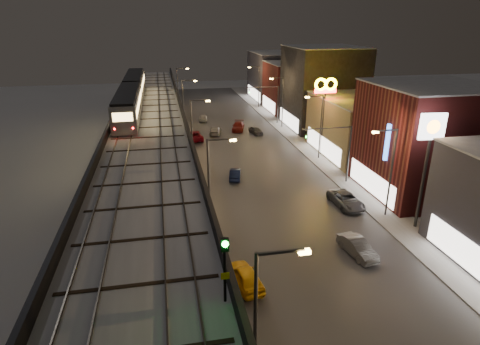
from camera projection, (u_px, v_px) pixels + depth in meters
ground at (247, 332)px, 25.32m from camera, size 220.00×220.00×0.00m
road_surface at (247, 154)px, 58.73m from camera, size 17.00×120.00×0.06m
sidewalk_right at (312, 150)px, 60.52m from camera, size 4.00×120.00×0.14m
under_viaduct_pavement at (153, 160)px, 56.30m from camera, size 11.00×120.00×0.06m
elevated_viaduct at (150, 126)px, 51.41m from camera, size 9.00×100.00×6.30m
viaduct_trackbed at (149, 120)px, 51.25m from camera, size 8.40×100.00×0.32m
viaduct_parapet_streetside at (183, 115)px, 51.89m from camera, size 0.30×100.00×1.10m
viaduct_parapet_far at (114, 118)px, 50.32m from camera, size 0.30×100.00×1.10m
building_b at (426, 140)px, 43.97m from camera, size 12.20×12.20×12.16m
building_c at (364, 126)px, 57.51m from camera, size 12.20×15.20×8.16m
building_d at (323, 88)px, 71.10m from camera, size 12.20×13.20×14.16m
building_e at (297, 87)px, 84.64m from camera, size 12.20×12.20×10.16m
building_f at (278, 76)px, 97.29m from camera, size 12.20×16.20×11.16m
streetlight_left_0 at (261, 321)px, 18.79m from camera, size 2.57×0.28×9.00m
streetlight_left_1 at (212, 180)px, 35.28m from camera, size 2.57×0.28×9.00m
streetlight_right_1 at (389, 167)px, 38.38m from camera, size 2.56×0.28×9.00m
streetlight_left_2 at (194, 129)px, 51.78m from camera, size 2.57×0.28×9.00m
streetlight_right_2 at (319, 123)px, 54.87m from camera, size 2.56×0.28×9.00m
streetlight_left_3 at (185, 102)px, 68.27m from camera, size 2.57×0.28×9.00m
streetlight_right_3 at (281, 99)px, 71.36m from camera, size 2.56×0.28×9.00m
streetlight_left_4 at (179, 86)px, 84.76m from camera, size 2.57×0.28×9.00m
streetlight_right_4 at (258, 84)px, 87.85m from camera, size 2.56×0.28×9.00m
traffic_light_rig_a at (340, 147)px, 46.73m from camera, size 6.10×0.34×7.00m
traffic_light_rig_b at (272, 100)px, 74.21m from camera, size 6.10×0.34×7.00m
subway_train at (132, 93)px, 58.76m from camera, size 2.87×34.65×3.43m
rail_signal at (225, 258)px, 17.13m from camera, size 0.38×0.45×3.28m
car_taxi at (245, 277)px, 29.50m from camera, size 2.47×4.62×1.50m
car_near_white at (235, 174)px, 49.33m from camera, size 2.08×3.91×1.22m
car_mid_silver at (194, 136)px, 65.20m from camera, size 2.90×5.55×1.49m
car_mid_dark at (215, 131)px, 68.46m from camera, size 2.78×4.75×1.29m
car_far_white at (203, 118)px, 77.47m from camera, size 1.91×3.87×1.27m
car_onc_silver at (357, 248)px, 33.32m from camera, size 2.08×4.40×1.39m
car_onc_dark at (346, 200)px, 42.01m from camera, size 2.69×5.28×1.43m
car_onc_white at (238, 127)px, 70.86m from camera, size 3.16×5.16×1.40m
car_onc_red at (256, 131)px, 68.55m from camera, size 2.14×3.90×1.26m
sign_mcdonalds at (325, 92)px, 55.25m from camera, size 3.25×0.39×11.02m
sign_citgo at (430, 142)px, 35.00m from camera, size 2.31×0.39×11.00m
sign_carwash at (393, 149)px, 40.75m from camera, size 1.68×0.35×8.72m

